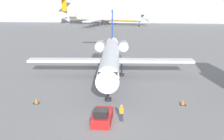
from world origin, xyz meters
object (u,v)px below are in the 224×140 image
at_px(worker_near_tug, 122,113).
at_px(traffic_cone_left, 36,101).
at_px(airplane_parked_far_right, 103,16).
at_px(traffic_cone_right, 183,103).
at_px(pushback_tug, 102,117).
at_px(airplane_main, 111,56).

relative_size(worker_near_tug, traffic_cone_left, 2.54).
bearing_deg(worker_near_tug, airplane_parked_far_right, 97.91).
bearing_deg(worker_near_tug, traffic_cone_left, 157.33).
relative_size(traffic_cone_left, airplane_parked_far_right, 0.02).
xyz_separation_m(traffic_cone_left, airplane_parked_far_right, (-3.11, 94.27, 3.41)).
height_order(traffic_cone_left, traffic_cone_right, traffic_cone_right).
xyz_separation_m(worker_near_tug, traffic_cone_left, (-10.60, 4.43, -0.66)).
height_order(pushback_tug, traffic_cone_left, pushback_tug).
xyz_separation_m(pushback_tug, worker_near_tug, (1.94, 0.49, 0.33)).
distance_m(pushback_tug, traffic_cone_right, 10.79).
relative_size(airplane_main, traffic_cone_left, 39.83).
bearing_deg(airplane_main, airplane_parked_far_right, 97.66).
bearing_deg(pushback_tug, worker_near_tug, 14.28).
height_order(airplane_main, airplane_parked_far_right, airplane_parked_far_right).
distance_m(airplane_main, traffic_cone_left, 15.63).
bearing_deg(airplane_parked_far_right, traffic_cone_left, -88.11).
relative_size(pushback_tug, worker_near_tug, 2.28).
height_order(worker_near_tug, traffic_cone_left, worker_near_tug).
bearing_deg(pushback_tug, airplane_main, 92.73).
bearing_deg(pushback_tug, traffic_cone_right, 33.92).
bearing_deg(traffic_cone_left, traffic_cone_right, 3.58).
height_order(airplane_main, traffic_cone_left, airplane_main).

